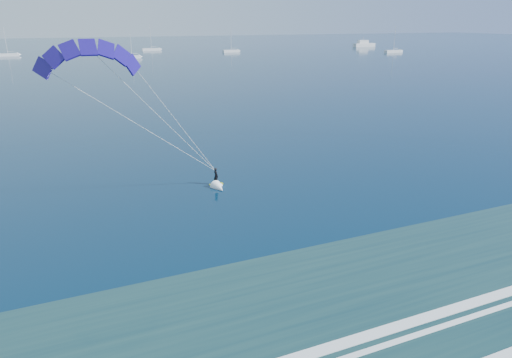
{
  "coord_description": "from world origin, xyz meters",
  "views": [
    {
      "loc": [
        -17.61,
        -5.73,
        15.05
      ],
      "look_at": [
        -3.57,
        26.91,
        2.61
      ],
      "focal_mm": 32.0,
      "sensor_mm": 36.0,
      "label": 1
    }
  ],
  "objects": [
    {
      "name": "sailboat_3",
      "position": [
        11.84,
        191.48,
        0.67
      ],
      "size": [
        7.06,
        2.4,
        10.02
      ],
      "color": "silver",
      "rests_on": "ground"
    },
    {
      "name": "sailboat_2",
      "position": [
        -35.84,
        225.26,
        0.68
      ],
      "size": [
        8.89,
        2.4,
        11.96
      ],
      "color": "silver",
      "rests_on": "ground"
    },
    {
      "name": "sailboat_5",
      "position": [
        62.26,
        210.52,
        0.68
      ],
      "size": [
        8.17,
        2.4,
        11.23
      ],
      "color": "silver",
      "rests_on": "ground"
    },
    {
      "name": "sailboat_6",
      "position": [
        133.89,
        177.9,
        0.69
      ],
      "size": [
        9.33,
        2.4,
        12.56
      ],
      "color": "silver",
      "rests_on": "ground"
    },
    {
      "name": "sailboat_4",
      "position": [
        29.07,
        239.1,
        0.69
      ],
      "size": [
        9.42,
        2.4,
        12.71
      ],
      "color": "silver",
      "rests_on": "ground"
    },
    {
      "name": "kitesurfer_rig",
      "position": [
        -10.43,
        32.02,
        7.66
      ],
      "size": [
        16.53,
        5.48,
        14.78
      ],
      "color": "#AFC317",
      "rests_on": "ground"
    },
    {
      "name": "motor_yacht",
      "position": [
        151.24,
        225.89,
        1.47
      ],
      "size": [
        13.46,
        3.59,
        5.77
      ],
      "color": "silver",
      "rests_on": "ground"
    }
  ]
}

